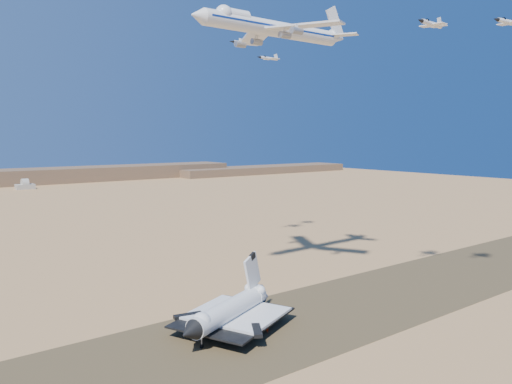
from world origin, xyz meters
TOP-DOWN VIEW (x-y plane):
  - ground at (0.00, 0.00)m, footprint 1200.00×1200.00m
  - runway at (0.00, 0.00)m, footprint 600.00×50.00m
  - ridgeline at (65.32, 527.31)m, footprint 960.00×90.00m
  - shuttle at (-6.71, 6.31)m, footprint 43.31×36.67m
  - carrier_747 at (30.56, 33.98)m, footprint 72.29×56.14m
  - crew_a at (2.21, -0.28)m, footprint 0.69×0.82m
  - crew_b at (-0.10, -0.54)m, footprint 0.98×0.94m
  - crew_c at (1.59, -1.72)m, footprint 1.04×0.76m
  - chase_jet_a at (63.72, -10.91)m, footprint 15.88×8.69m
  - chase_jet_b at (79.97, -28.66)m, footprint 14.99×8.15m
  - chase_jet_c at (56.05, 84.74)m, footprint 15.08×8.37m
  - chase_jet_d at (75.60, 91.10)m, footprint 14.02×7.48m

SIDE VIEW (x-z plane):
  - ground at x=0.00m, z-range 0.00..0.00m
  - runway at x=0.00m, z-range 0.00..0.06m
  - crew_c at x=1.59m, z-range 0.06..1.66m
  - crew_b at x=-0.10m, z-range 0.06..1.84m
  - crew_a at x=2.21m, z-range 0.06..1.97m
  - shuttle at x=-6.71m, z-range -4.87..16.21m
  - ridgeline at x=65.32m, z-range -1.37..16.63m
  - chase_jet_b at x=79.97m, z-range 92.88..96.61m
  - chase_jet_a at x=63.72m, z-range 93.12..97.08m
  - carrier_747 at x=30.56m, z-range 87.99..106.03m
  - chase_jet_d at x=75.60m, z-range 95.59..99.08m
  - chase_jet_c at x=56.05m, z-range 100.02..103.79m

